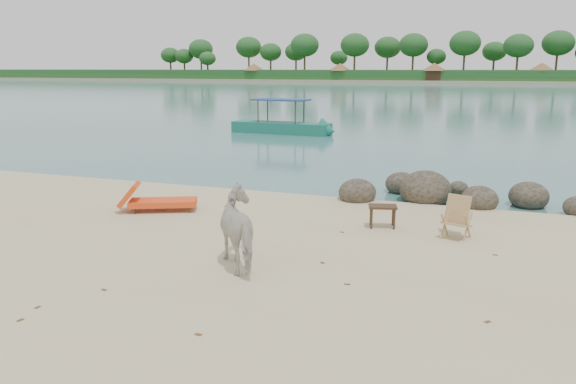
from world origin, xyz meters
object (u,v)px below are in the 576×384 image
Objects in this scene: lounge_chair at (163,200)px; deck_chair at (456,219)px; boulders at (443,194)px; side_table at (382,218)px; boat_near at (281,105)px; cow at (243,230)px.

lounge_chair is 2.36× the size of deck_chair.
side_table is (-1.03, -3.22, 0.05)m from boulders.
deck_chair is at bearing -24.89° from side_table.
boulders is 1.01× the size of boat_near.
boulders reaches higher than lounge_chair.
lounge_chair is at bearing 168.98° from side_table.
cow is at bearing -133.99° from side_table.
cow is 1.89× the size of deck_chair.
lounge_chair reaches higher than side_table.
boat_near reaches higher than lounge_chair.
side_table is 0.30× the size of lounge_chair.
lounge_chair is (-6.39, -3.57, 0.11)m from boulders.
lounge_chair is at bearing -74.62° from boat_near.
boulders is 3.55m from deck_chair.
deck_chair is (1.58, -0.28, 0.18)m from side_table.
boulders is at bearing 118.19° from deck_chair.
lounge_chair is at bearing -160.13° from deck_chair.
boat_near is (-3.43, 17.40, 1.21)m from lounge_chair.
side_table is at bearing -161.99° from cow.
boat_near is at bearing -113.94° from cow.
side_table is at bearing -21.34° from lounge_chair.
deck_chair is 20.23m from boat_near.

